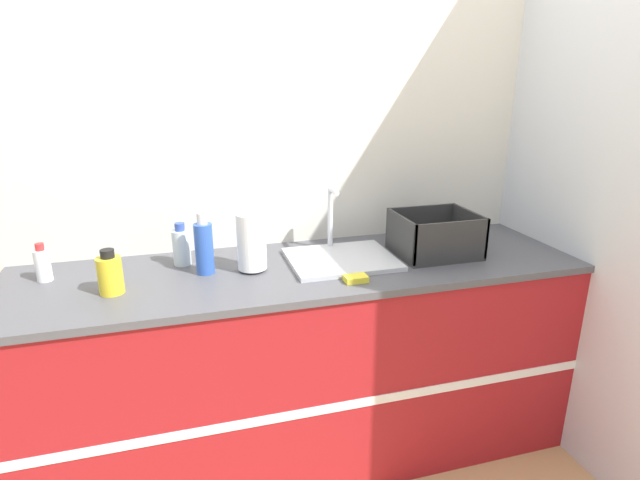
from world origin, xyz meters
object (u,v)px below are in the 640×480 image
sink (341,257)px  bottle_clear (181,246)px  paper_towel_roll (252,242)px  bottle_yellow (110,274)px  dish_rack (435,239)px  bottle_blue (204,247)px  bottle_white_spray (43,264)px

sink → bottle_clear: 0.68m
paper_towel_roll → bottle_yellow: 0.54m
bottle_clear → dish_rack: bearing=-8.9°
sink → dish_rack: bearing=-3.5°
paper_towel_roll → bottle_blue: 0.19m
sink → bottle_white_spray: (-1.19, 0.11, 0.05)m
bottle_white_spray → bottle_blue: 0.62m
bottle_white_spray → bottle_blue: bottle_blue is taller
bottle_white_spray → bottle_clear: size_ratio=0.84×
sink → bottle_clear: bearing=167.6°
bottle_white_spray → bottle_blue: (0.61, -0.09, 0.04)m
bottle_yellow → bottle_clear: bottle_clear is taller
bottle_clear → sink: bearing=-12.4°
paper_towel_roll → bottle_blue: (-0.19, 0.03, -0.01)m
sink → bottle_yellow: size_ratio=2.67×
dish_rack → bottle_clear: size_ratio=1.91×
paper_towel_roll → bottle_clear: paper_towel_roll is taller
bottle_blue → bottle_clear: bearing=124.6°
sink → bottle_blue: bearing=178.3°
bottle_yellow → bottle_white_spray: bearing=143.3°
dish_rack → bottle_white_spray: 1.63m
paper_towel_roll → bottle_white_spray: size_ratio=1.59×
bottle_clear → bottle_blue: 0.16m
paper_towel_roll → dish_rack: 0.82m
bottle_yellow → bottle_clear: (0.26, 0.24, 0.01)m
bottle_clear → bottle_blue: bearing=-55.4°
paper_towel_roll → bottle_yellow: bearing=-171.1°
bottle_white_spray → bottle_blue: bearing=-8.4°
bottle_white_spray → dish_rack: bearing=-4.7°
bottle_white_spray → paper_towel_roll: bearing=-8.2°
paper_towel_roll → bottle_blue: bearing=172.4°
dish_rack → bottle_white_spray: (-1.63, 0.13, -0.00)m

